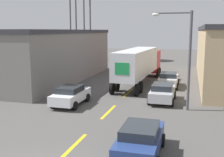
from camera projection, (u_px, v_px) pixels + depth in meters
The scene contains 8 objects.
road_centerline at pixel (109, 112), 20.18m from camera, with size 0.20×16.39×0.01m.
warehouse_left at pixel (43, 55), 33.26m from camera, with size 9.96×21.38×5.87m.
semi_truck at pixel (140, 63), 30.46m from camera, with size 3.36×13.72×3.83m.
parked_car_right_mid at pixel (162, 92), 22.92m from camera, with size 2.02×4.27×1.50m.
parked_car_left_far at pixel (71, 95), 21.97m from camera, with size 2.02×4.27×1.50m.
parked_car_right_near at pixel (140, 139), 13.02m from camera, with size 2.02×4.27×1.50m.
parked_car_right_far at pixel (169, 79), 29.01m from camera, with size 2.02×4.27×1.50m.
street_lamp at pixel (184, 52), 20.03m from camera, with size 2.87×0.32×7.15m.
Camera 1 is at (5.48, -8.94, 5.78)m, focal length 45.00 mm.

